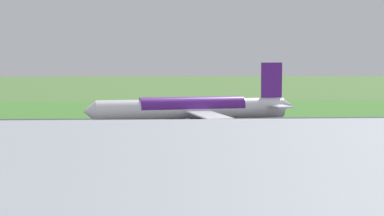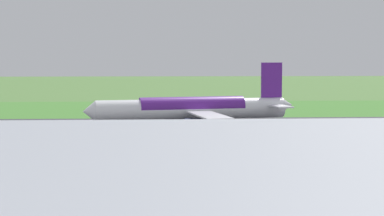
{
  "view_description": "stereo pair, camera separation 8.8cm",
  "coord_description": "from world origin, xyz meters",
  "px_view_note": "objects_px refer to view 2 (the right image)",
  "views": [
    {
      "loc": [
        17.67,
        150.26,
        17.1
      ],
      "look_at": [
        8.77,
        0.0,
        4.5
      ],
      "focal_mm": 56.63,
      "sensor_mm": 36.0,
      "label": 1
    },
    {
      "loc": [
        17.58,
        150.26,
        17.1
      ],
      "look_at": [
        8.77,
        0.0,
        4.5
      ],
      "focal_mm": 56.63,
      "sensor_mm": 36.0,
      "label": 2
    }
  ],
  "objects_px": {
    "airliner_parked_mid": "(280,159)",
    "service_truck_baggage": "(90,142)",
    "airliner_main": "(193,109)",
    "no_stopping_sign": "(279,104)",
    "traffic_cone_orange": "(269,110)"
  },
  "relations": [
    {
      "from": "airliner_parked_mid",
      "to": "service_truck_baggage",
      "type": "height_order",
      "value": "airliner_parked_mid"
    },
    {
      "from": "airliner_main",
      "to": "service_truck_baggage",
      "type": "xyz_separation_m",
      "value": [
        21.67,
        37.41,
        -2.95
      ]
    },
    {
      "from": "service_truck_baggage",
      "to": "no_stopping_sign",
      "type": "distance_m",
      "value": 98.96
    },
    {
      "from": "airliner_main",
      "to": "traffic_cone_orange",
      "type": "height_order",
      "value": "airliner_main"
    },
    {
      "from": "traffic_cone_orange",
      "to": "service_truck_baggage",
      "type": "bearing_deg",
      "value": 58.67
    },
    {
      "from": "no_stopping_sign",
      "to": "airliner_parked_mid",
      "type": "bearing_deg",
      "value": 78.46
    },
    {
      "from": "airliner_main",
      "to": "traffic_cone_orange",
      "type": "xyz_separation_m",
      "value": [
        -27.2,
        -42.86,
        -4.08
      ]
    },
    {
      "from": "airliner_parked_mid",
      "to": "service_truck_baggage",
      "type": "xyz_separation_m",
      "value": [
        28.88,
        -33.92,
        -2.12
      ]
    },
    {
      "from": "airliner_parked_mid",
      "to": "no_stopping_sign",
      "type": "relative_size",
      "value": 14.75
    },
    {
      "from": "service_truck_baggage",
      "to": "no_stopping_sign",
      "type": "bearing_deg",
      "value": -122.31
    },
    {
      "from": "airliner_main",
      "to": "airliner_parked_mid",
      "type": "relative_size",
      "value": 1.22
    },
    {
      "from": "airliner_main",
      "to": "traffic_cone_orange",
      "type": "relative_size",
      "value": 97.96
    },
    {
      "from": "service_truck_baggage",
      "to": "traffic_cone_orange",
      "type": "relative_size",
      "value": 10.84
    },
    {
      "from": "airliner_parked_mid",
      "to": "service_truck_baggage",
      "type": "relative_size",
      "value": 7.38
    },
    {
      "from": "airliner_main",
      "to": "airliner_parked_mid",
      "type": "bearing_deg",
      "value": 95.78
    }
  ]
}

